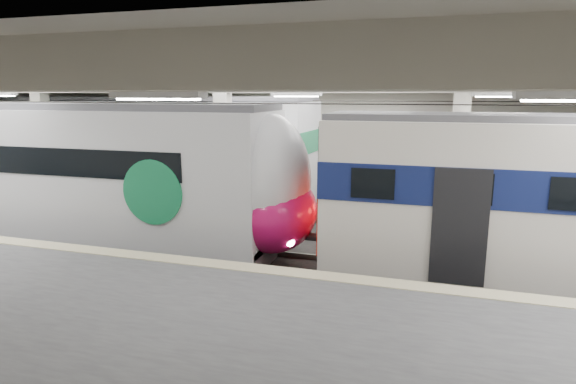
% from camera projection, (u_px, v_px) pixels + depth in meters
% --- Properties ---
extents(station_hall, '(36.00, 24.00, 5.75)m').
position_uv_depth(station_hall, '(255.00, 164.00, 11.99)').
color(station_hall, black).
rests_on(station_hall, ground).
extents(modern_emu, '(14.65, 3.02, 4.68)m').
position_uv_depth(modern_emu, '(113.00, 179.00, 15.39)').
color(modern_emu, silver).
rests_on(modern_emu, ground).
extents(far_train, '(15.47, 3.79, 4.84)m').
position_uv_depth(far_train, '(144.00, 151.00, 21.21)').
color(far_train, silver).
rests_on(far_train, ground).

